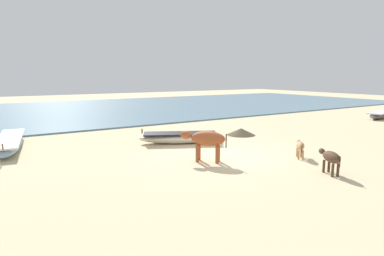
{
  "coord_description": "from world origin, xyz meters",
  "views": [
    {
      "loc": [
        -6.8,
        -8.95,
        2.83
      ],
      "look_at": [
        0.32,
        2.51,
        0.6
      ],
      "focal_mm": 30.01,
      "sensor_mm": 36.0,
      "label": 1
    }
  ],
  "objects_px": {
    "cow_adult_rust": "(206,140)",
    "calf_near_tan": "(300,146)",
    "fishing_boat_3": "(180,137)",
    "fishing_boat_0": "(10,142)",
    "calf_far_dark": "(331,158)",
    "fishing_boat_1": "(381,115)"
  },
  "relations": [
    {
      "from": "fishing_boat_0",
      "to": "cow_adult_rust",
      "type": "bearing_deg",
      "value": 51.02
    },
    {
      "from": "calf_near_tan",
      "to": "calf_far_dark",
      "type": "xyz_separation_m",
      "value": [
        -0.75,
        -1.7,
        0.07
      ]
    },
    {
      "from": "fishing_boat_1",
      "to": "calf_near_tan",
      "type": "xyz_separation_m",
      "value": [
        -12.94,
        -4.1,
        0.18
      ]
    },
    {
      "from": "fishing_boat_3",
      "to": "cow_adult_rust",
      "type": "xyz_separation_m",
      "value": [
        -0.71,
        -2.97,
        0.49
      ]
    },
    {
      "from": "cow_adult_rust",
      "to": "calf_near_tan",
      "type": "relative_size",
      "value": 1.75
    },
    {
      "from": "fishing_boat_0",
      "to": "fishing_boat_1",
      "type": "relative_size",
      "value": 1.36
    },
    {
      "from": "fishing_boat_0",
      "to": "fishing_boat_3",
      "type": "bearing_deg",
      "value": 73.55
    },
    {
      "from": "fishing_boat_3",
      "to": "calf_far_dark",
      "type": "bearing_deg",
      "value": 131.15
    },
    {
      "from": "fishing_boat_1",
      "to": "calf_far_dark",
      "type": "bearing_deg",
      "value": -168.76
    },
    {
      "from": "fishing_boat_1",
      "to": "fishing_boat_3",
      "type": "xyz_separation_m",
      "value": [
        -15.25,
        0.19,
        0.0
      ]
    },
    {
      "from": "fishing_boat_0",
      "to": "calf_far_dark",
      "type": "relative_size",
      "value": 4.84
    },
    {
      "from": "fishing_boat_3",
      "to": "cow_adult_rust",
      "type": "distance_m",
      "value": 3.09
    },
    {
      "from": "fishing_boat_1",
      "to": "calf_near_tan",
      "type": "relative_size",
      "value": 4.75
    },
    {
      "from": "fishing_boat_0",
      "to": "calf_far_dark",
      "type": "xyz_separation_m",
      "value": [
        7.69,
        -8.69,
        0.25
      ]
    },
    {
      "from": "fishing_boat_1",
      "to": "fishing_boat_3",
      "type": "bearing_deg",
      "value": 167.57
    },
    {
      "from": "fishing_boat_1",
      "to": "fishing_boat_0",
      "type": "bearing_deg",
      "value": 160.59
    },
    {
      "from": "fishing_boat_0",
      "to": "calf_far_dark",
      "type": "distance_m",
      "value": 11.61
    },
    {
      "from": "fishing_boat_1",
      "to": "cow_adult_rust",
      "type": "relative_size",
      "value": 2.72
    },
    {
      "from": "fishing_boat_0",
      "to": "fishing_boat_1",
      "type": "xyz_separation_m",
      "value": [
        21.38,
        -2.89,
        0.01
      ]
    },
    {
      "from": "calf_near_tan",
      "to": "fishing_boat_1",
      "type": "bearing_deg",
      "value": -30.29
    },
    {
      "from": "calf_far_dark",
      "to": "fishing_boat_0",
      "type": "bearing_deg",
      "value": 63.65
    },
    {
      "from": "fishing_boat_0",
      "to": "cow_adult_rust",
      "type": "relative_size",
      "value": 3.71
    }
  ]
}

